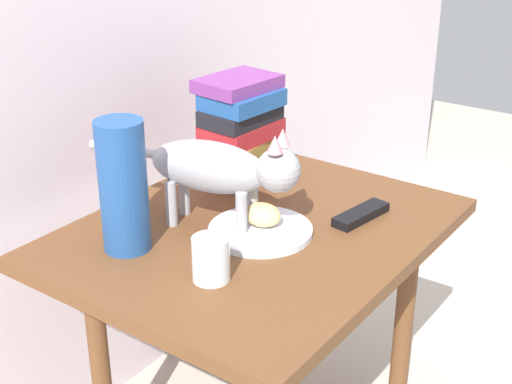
% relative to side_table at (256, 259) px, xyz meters
% --- Properties ---
extents(side_table, '(0.82, 0.66, 0.60)m').
position_rel_side_table_xyz_m(side_table, '(0.00, 0.00, 0.00)').
color(side_table, brown).
rests_on(side_table, ground).
extents(plate, '(0.22, 0.22, 0.01)m').
position_rel_side_table_xyz_m(plate, '(-0.02, -0.03, 0.09)').
color(plate, silver).
rests_on(plate, side_table).
extents(bread_roll, '(0.08, 0.09, 0.05)m').
position_rel_side_table_xyz_m(bread_roll, '(-0.01, -0.02, 0.12)').
color(bread_roll, '#E0BC7A').
rests_on(bread_roll, plate).
extents(cat, '(0.16, 0.47, 0.23)m').
position_rel_side_table_xyz_m(cat, '(-0.04, 0.06, 0.21)').
color(cat, '#99999E').
rests_on(cat, side_table).
extents(book_stack, '(0.20, 0.16, 0.25)m').
position_rel_side_table_xyz_m(book_stack, '(0.19, 0.18, 0.21)').
color(book_stack, '#72337A').
rests_on(book_stack, side_table).
extents(green_vase, '(0.09, 0.09, 0.27)m').
position_rel_side_table_xyz_m(green_vase, '(-0.23, 0.15, 0.21)').
color(green_vase, navy).
rests_on(green_vase, side_table).
extents(candle_jar, '(0.07, 0.07, 0.08)m').
position_rel_side_table_xyz_m(candle_jar, '(-0.22, -0.06, 0.12)').
color(candle_jar, silver).
rests_on(candle_jar, side_table).
extents(tv_remote, '(0.16, 0.07, 0.02)m').
position_rel_side_table_xyz_m(tv_remote, '(0.16, -0.16, 0.09)').
color(tv_remote, black).
rests_on(tv_remote, side_table).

